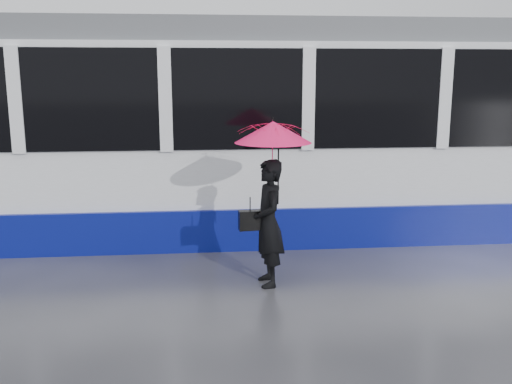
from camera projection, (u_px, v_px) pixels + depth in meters
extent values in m
plane|color=#2C2C32|center=(165.00, 284.00, 7.05)|extent=(90.00, 90.00, 0.00)
cube|color=#3F3D38|center=(172.00, 242.00, 8.79)|extent=(34.00, 0.07, 0.02)
cube|color=#3F3D38|center=(176.00, 219.00, 10.19)|extent=(34.00, 0.07, 0.02)
imported|color=black|center=(268.00, 223.00, 6.89)|extent=(0.44, 0.61, 1.55)
imported|color=#FF159F|center=(273.00, 153.00, 6.72)|extent=(0.94, 0.96, 0.78)
cone|color=#FF159F|center=(273.00, 132.00, 6.67)|extent=(1.01, 1.01, 0.25)
cylinder|color=black|center=(273.00, 120.00, 6.65)|extent=(0.01, 0.01, 0.06)
cylinder|color=black|center=(278.00, 176.00, 6.81)|extent=(0.02, 0.02, 0.68)
cube|color=black|center=(250.00, 220.00, 6.88)|extent=(0.29, 0.15, 0.24)
cylinder|color=black|center=(250.00, 203.00, 6.84)|extent=(0.01, 0.01, 0.18)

